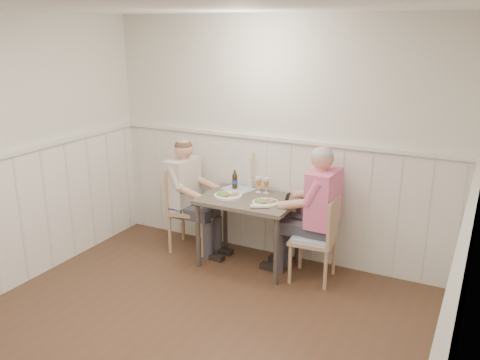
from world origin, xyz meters
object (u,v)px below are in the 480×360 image
Objects in this scene: chair_left at (187,204)px; diner_cream at (186,203)px; chair_right at (319,236)px; man_in_pink at (318,223)px; dining_table at (249,207)px; beer_bottle at (235,181)px; grass_vase at (251,171)px.

chair_left is 0.04m from diner_cream.
man_in_pink is (-0.04, 0.07, 0.10)m from chair_right.
chair_left reaches higher than dining_table.
diner_cream is 6.18× the size of beer_bottle.
chair_right is 1.59m from diner_cream.
chair_left is 0.64m from beer_bottle.
diner_cream is 2.98× the size of grass_vase.
diner_cream is (-1.58, 0.04, 0.07)m from chair_right.
dining_table is 0.83m from chair_left.
chair_right is at bearing -62.66° from man_in_pink.
chair_right is 0.67× the size of diner_cream.
diner_cream is at bearing -68.90° from chair_left.
diner_cream is at bearing 177.62° from dining_table.
diner_cream is 0.83m from grass_vase.
man_in_pink is 6.57× the size of beer_bottle.
chair_left is 0.84m from grass_vase.
chair_right is 1.07m from grass_vase.
dining_table is 0.71× the size of man_in_pink.
beer_bottle is at bearing 15.54° from chair_left.
diner_cream is at bearing -157.67° from grass_vase.
grass_vase is (-0.87, 0.25, 0.36)m from man_in_pink.
diner_cream is (0.01, -0.03, 0.02)m from chair_left.
chair_left is at bearing 111.10° from diner_cream.
man_in_pink reaches higher than diner_cream.
chair_left reaches higher than beer_bottle.
grass_vase reaches higher than chair_right.
grass_vase is (0.68, 0.25, 0.42)m from chair_left.
chair_right is 0.13m from man_in_pink.
diner_cream is at bearing -179.05° from man_in_pink.
dining_table is 1.12× the size of chair_right.
man_in_pink is at bearing -0.15° from chair_left.
diner_cream reaches higher than dining_table.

